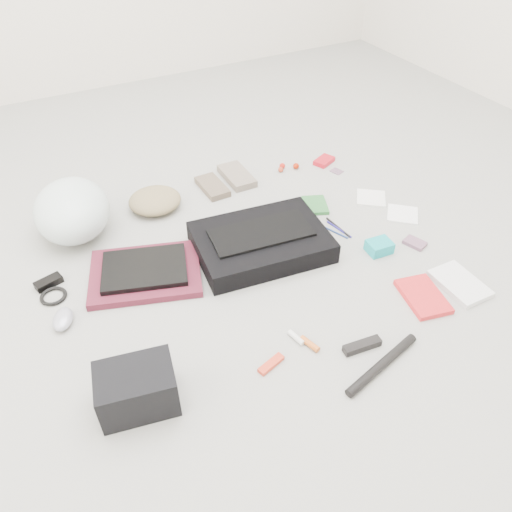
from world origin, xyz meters
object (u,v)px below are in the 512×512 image
messenger_bag (261,242)px  bike_helmet (72,210)px  accordion_wallet (379,247)px  camera_bag (137,389)px  book_red (423,296)px  laptop (145,268)px

messenger_bag → bike_helmet: 0.77m
messenger_bag → accordion_wallet: 0.46m
bike_helmet → camera_bag: 0.90m
messenger_bag → camera_bag: bearing=-138.4°
messenger_bag → camera_bag: size_ratio=2.31×
bike_helmet → book_red: 1.38m
accordion_wallet → camera_bag: bearing=-163.1°
bike_helmet → accordion_wallet: 1.23m
accordion_wallet → messenger_bag: bearing=156.2°
accordion_wallet → bike_helmet: bearing=151.2°
messenger_bag → laptop: bearing=177.8°
messenger_bag → bike_helmet: bike_helmet is taller
bike_helmet → camera_bag: bike_helmet is taller
camera_bag → book_red: (1.02, -0.06, -0.06)m
camera_bag → bike_helmet: bearing=99.3°
laptop → accordion_wallet: 0.90m
laptop → camera_bag: (-0.19, -0.51, 0.03)m
messenger_bag → book_red: 0.63m
laptop → bike_helmet: size_ratio=0.83×
messenger_bag → bike_helmet: bearing=150.0°
messenger_bag → laptop: 0.46m
camera_bag → book_red: size_ratio=1.12×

